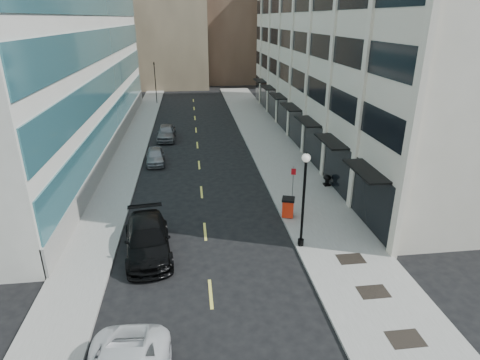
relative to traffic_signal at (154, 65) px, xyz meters
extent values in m
plane|color=black|center=(5.50, -48.00, -5.72)|extent=(160.00, 160.00, 0.00)
cube|color=gray|center=(13.00, -28.00, -5.64)|extent=(5.00, 80.00, 0.15)
cube|color=gray|center=(-1.00, -28.00, -5.64)|extent=(3.00, 80.00, 0.15)
cube|color=beige|center=(22.50, -21.00, 3.28)|extent=(14.00, 46.00, 18.00)
cube|color=black|center=(15.52, -21.00, -3.72)|extent=(0.18, 46.00, 3.60)
cube|color=black|center=(15.53, -21.00, 0.78)|extent=(0.12, 46.00, 1.80)
cube|color=black|center=(15.53, -21.00, 4.28)|extent=(0.12, 46.00, 1.80)
cube|color=black|center=(15.53, -21.00, 7.78)|extent=(0.12, 46.00, 1.80)
cube|color=beige|center=(15.50, -44.00, 3.28)|extent=(0.35, 0.60, 18.00)
cube|color=beige|center=(15.50, -38.00, 3.28)|extent=(0.35, 0.60, 18.00)
cube|color=beige|center=(15.50, -32.00, 3.28)|extent=(0.35, 0.60, 18.00)
cube|color=beige|center=(15.50, -26.00, 3.28)|extent=(0.35, 0.60, 18.00)
cube|color=beige|center=(15.50, -20.00, 3.28)|extent=(0.35, 0.60, 18.00)
cube|color=beige|center=(15.50, -14.00, 3.28)|extent=(0.35, 0.60, 18.00)
cube|color=beige|center=(15.50, -8.00, 3.28)|extent=(0.35, 0.60, 18.00)
cube|color=beige|center=(15.50, -2.00, 3.28)|extent=(0.35, 0.60, 18.00)
cube|color=black|center=(14.85, -41.00, -1.82)|extent=(1.30, 4.00, 0.12)
cube|color=black|center=(14.85, -35.00, -1.82)|extent=(1.30, 4.00, 0.12)
cube|color=black|center=(14.85, -29.00, -1.82)|extent=(1.30, 4.00, 0.12)
cube|color=black|center=(14.85, -23.00, -1.82)|extent=(1.30, 4.00, 0.12)
cube|color=black|center=(14.85, -17.00, -1.82)|extent=(1.30, 4.00, 0.12)
cube|color=black|center=(14.85, -11.00, -1.82)|extent=(1.30, 4.00, 0.12)
cube|color=black|center=(14.85, -5.00, -1.82)|extent=(1.30, 4.00, 0.12)
cube|color=silver|center=(-10.50, -21.00, 4.28)|extent=(16.00, 46.00, 20.00)
cube|color=gray|center=(-2.46, -21.00, -4.82)|extent=(0.20, 46.00, 1.80)
cube|color=#326C76|center=(-2.47, -21.00, -2.72)|extent=(0.14, 45.60, 2.40)
cube|color=#326C76|center=(-2.47, -21.00, 0.78)|extent=(0.14, 45.60, 2.40)
cube|color=#326C76|center=(-2.47, -21.00, 4.28)|extent=(0.14, 45.60, 2.40)
cube|color=#326C76|center=(-2.47, -21.00, 7.78)|extent=(0.14, 45.60, 2.40)
cube|color=#968262|center=(1.50, 20.00, 8.28)|extent=(14.00, 18.00, 28.00)
cube|color=#968262|center=(-8.50, 30.00, 5.28)|extent=(12.00, 14.00, 22.00)
cube|color=beige|center=(23.50, 18.00, 4.28)|extent=(10.00, 14.00, 20.00)
cube|color=black|center=(13.10, -50.00, -5.56)|extent=(1.40, 1.00, 0.01)
cube|color=black|center=(13.10, -47.00, -5.56)|extent=(1.40, 1.00, 0.01)
cube|color=black|center=(13.10, -44.20, -5.56)|extent=(1.40, 1.00, 0.01)
cube|color=#D8CC4C|center=(5.50, -46.00, -5.71)|extent=(0.15, 2.20, 0.01)
cube|color=#D8CC4C|center=(5.50, -40.00, -5.71)|extent=(0.15, 2.20, 0.01)
cube|color=#D8CC4C|center=(5.50, -34.00, -5.71)|extent=(0.15, 2.20, 0.01)
cube|color=#D8CC4C|center=(5.50, -28.00, -5.71)|extent=(0.15, 2.20, 0.01)
cube|color=#D8CC4C|center=(5.50, -22.00, -5.71)|extent=(0.15, 2.20, 0.01)
cube|color=#D8CC4C|center=(5.50, -16.00, -5.71)|extent=(0.15, 2.20, 0.01)
cube|color=#D8CC4C|center=(5.50, -10.00, -5.71)|extent=(0.15, 2.20, 0.01)
cube|color=#D8CC4C|center=(5.50, -4.00, -5.71)|extent=(0.15, 2.20, 0.01)
cube|color=#D8CC4C|center=(5.50, 2.00, -5.71)|extent=(0.15, 2.20, 0.01)
cylinder|color=black|center=(0.00, 0.00, -2.72)|extent=(0.12, 0.12, 6.00)
imported|color=black|center=(0.00, 0.00, 0.27)|extent=(0.66, 0.66, 1.98)
imported|color=black|center=(2.30, -42.00, -4.86)|extent=(3.14, 6.17, 1.72)
imported|color=gray|center=(1.65, -27.00, -5.04)|extent=(1.89, 4.09, 1.36)
imported|color=slate|center=(2.30, -19.55, -4.93)|extent=(1.97, 4.67, 1.58)
cube|color=red|center=(10.90, -38.95, -4.94)|extent=(0.89, 0.89, 1.14)
cube|color=black|center=(10.90, -38.95, -4.34)|extent=(1.00, 1.00, 0.14)
cylinder|color=black|center=(10.67, -38.57, -5.44)|extent=(0.07, 0.25, 0.25)
cylinder|color=black|center=(11.13, -38.57, -5.44)|extent=(0.07, 0.25, 0.25)
cylinder|color=black|center=(10.80, -42.50, -5.38)|extent=(0.34, 0.34, 0.38)
cylinder|color=black|center=(10.80, -42.50, -2.93)|extent=(0.15, 0.15, 4.86)
sphere|color=silver|center=(10.80, -42.50, -0.34)|extent=(0.46, 0.46, 0.46)
cone|color=black|center=(10.80, -42.50, -0.08)|extent=(0.13, 0.13, 0.19)
cylinder|color=slate|center=(11.68, -36.95, -4.21)|extent=(0.05, 0.05, 2.72)
cube|color=#AE0B12|center=(11.68, -36.97, -3.25)|extent=(0.31, 0.13, 0.43)
cube|color=black|center=(15.10, -34.23, -5.50)|extent=(0.48, 0.48, 0.13)
cylinder|color=black|center=(15.10, -34.23, -5.23)|extent=(0.29, 0.29, 0.45)
ellipsoid|color=black|center=(15.10, -34.23, -4.92)|extent=(0.62, 0.62, 0.44)
camera|label=1|loc=(4.95, -61.57, 6.40)|focal=30.00mm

